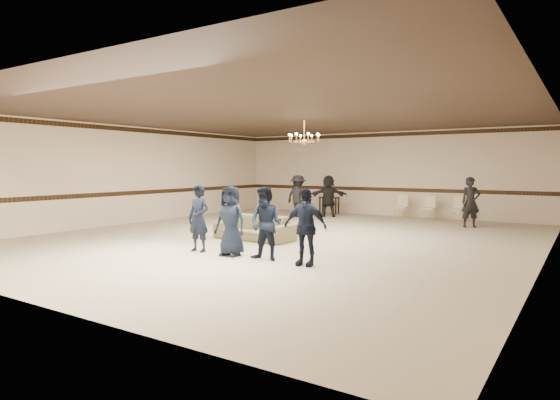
{
  "coord_description": "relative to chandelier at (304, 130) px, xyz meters",
  "views": [
    {
      "loc": [
        6.7,
        -10.49,
        1.87
      ],
      "look_at": [
        0.18,
        -0.5,
        1.03
      ],
      "focal_mm": 30.6,
      "sensor_mm": 36.0,
      "label": 1
    }
  ],
  "objects": [
    {
      "name": "settee",
      "position": [
        -0.47,
        -1.71,
        -2.57
      ],
      "size": [
        2.13,
        0.88,
        0.62
      ],
      "primitive_type": "imported",
      "rotation": [
        0.0,
        0.0,
        -0.03
      ],
      "color": "#6E6F4A",
      "rests_on": "floor"
    },
    {
      "name": "chandelier",
      "position": [
        0.0,
        0.0,
        0.0
      ],
      "size": [
        0.94,
        0.94,
        0.89
      ],
      "primitive_type": null,
      "color": "#C28F3E",
      "rests_on": "ceiling"
    },
    {
      "name": "banquet_chair_left",
      "position": [
        0.99,
        5.25,
        -2.46
      ],
      "size": [
        0.44,
        0.44,
        0.83
      ],
      "primitive_type": null,
      "rotation": [
        0.0,
        0.0,
        0.1
      ],
      "color": "beige",
      "rests_on": "floor"
    },
    {
      "name": "room",
      "position": [
        0.0,
        -1.0,
        -1.28
      ],
      "size": [
        12.01,
        14.01,
        3.21
      ],
      "color": "#C3B696",
      "rests_on": "ground"
    },
    {
      "name": "boy_b",
      "position": [
        0.42,
        -3.76,
        -2.14
      ],
      "size": [
        0.75,
        0.52,
        1.47
      ],
      "primitive_type": "imported",
      "rotation": [
        0.0,
        0.0,
        0.07
      ],
      "color": "black",
      "rests_on": "floor"
    },
    {
      "name": "console_table",
      "position": [
        -2.01,
        5.45,
        -2.54
      ],
      "size": [
        0.81,
        0.39,
        0.66
      ],
      "primitive_type": "cube",
      "rotation": [
        0.0,
        0.0,
        -0.07
      ],
      "color": "black",
      "rests_on": "floor"
    },
    {
      "name": "adult_mid",
      "position": [
        -1.47,
        4.32,
        -2.1
      ],
      "size": [
        1.45,
        1.19,
        1.55
      ],
      "primitive_type": "imported",
      "rotation": [
        0.0,
        0.0,
        3.74
      ],
      "color": "black",
      "rests_on": "floor"
    },
    {
      "name": "chair_rail",
      "position": [
        0.0,
        5.99,
        -1.88
      ],
      "size": [
        12.0,
        0.02,
        0.14
      ],
      "primitive_type": "cube",
      "color": "black",
      "rests_on": "wall_back"
    },
    {
      "name": "boy_c",
      "position": [
        1.32,
        -3.76,
        -2.14
      ],
      "size": [
        0.74,
        0.59,
        1.47
      ],
      "primitive_type": "imported",
      "rotation": [
        0.0,
        0.0,
        0.05
      ],
      "color": "black",
      "rests_on": "floor"
    },
    {
      "name": "boy_a",
      "position": [
        -0.48,
        -3.76,
        -2.14
      ],
      "size": [
        0.55,
        0.38,
        1.47
      ],
      "primitive_type": "imported",
      "rotation": [
        0.0,
        0.0,
        0.05
      ],
      "color": "black",
      "rests_on": "floor"
    },
    {
      "name": "adult_left",
      "position": [
        -2.37,
        3.62,
        -2.1
      ],
      "size": [
        1.09,
        0.75,
        1.55
      ],
      "primitive_type": "imported",
      "rotation": [
        0.0,
        0.0,
        2.96
      ],
      "color": "black",
      "rests_on": "floor"
    },
    {
      "name": "adult_right",
      "position": [
        3.63,
        3.92,
        -2.1
      ],
      "size": [
        0.68,
        0.61,
        1.55
      ],
      "primitive_type": "imported",
      "rotation": [
        0.0,
        0.0,
        0.53
      ],
      "color": "black",
      "rests_on": "floor"
    },
    {
      "name": "crown_molding",
      "position": [
        0.0,
        5.99,
        0.21
      ],
      "size": [
        12.0,
        0.02,
        0.14
      ],
      "primitive_type": "cube",
      "color": "black",
      "rests_on": "wall_back"
    },
    {
      "name": "banquet_chair_right",
      "position": [
        2.99,
        5.25,
        -2.46
      ],
      "size": [
        0.42,
        0.42,
        0.83
      ],
      "primitive_type": null,
      "rotation": [
        0.0,
        0.0,
        -0.03
      ],
      "color": "beige",
      "rests_on": "floor"
    },
    {
      "name": "banquet_chair_mid",
      "position": [
        1.99,
        5.25,
        -2.46
      ],
      "size": [
        0.41,
        0.41,
        0.83
      ],
      "primitive_type": null,
      "rotation": [
        0.0,
        0.0,
        -0.01
      ],
      "color": "beige",
      "rests_on": "floor"
    },
    {
      "name": "boy_d",
      "position": [
        2.22,
        -3.76,
        -2.14
      ],
      "size": [
        0.9,
        0.46,
        1.47
      ],
      "primitive_type": "imported",
      "rotation": [
        0.0,
        0.0,
        0.12
      ],
      "color": "black",
      "rests_on": "floor"
    }
  ]
}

